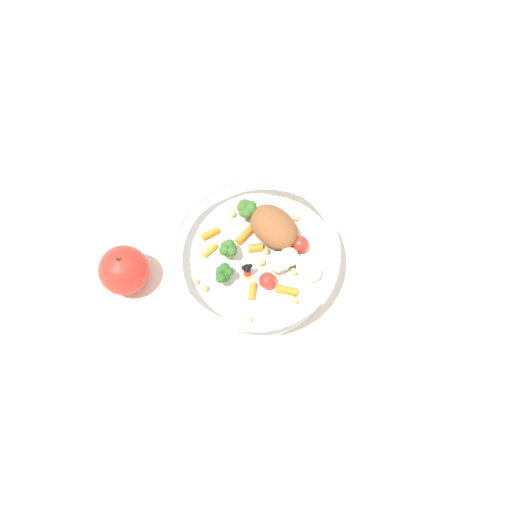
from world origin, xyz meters
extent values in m
plane|color=silver|center=(0.00, 0.00, 0.00)|extent=(2.40, 2.40, 0.00)
cylinder|color=white|center=(0.00, 0.01, 0.01)|extent=(0.25, 0.25, 0.01)
torus|color=white|center=(0.00, 0.01, 0.06)|extent=(0.26, 0.26, 0.01)
ellipsoid|color=brown|center=(0.02, -0.05, 0.04)|extent=(0.09, 0.07, 0.05)
cylinder|color=#8EB766|center=(0.03, 0.03, 0.02)|extent=(0.01, 0.01, 0.02)
sphere|color=#386B28|center=(0.04, 0.03, 0.04)|extent=(0.02, 0.02, 0.02)
sphere|color=#386B28|center=(0.04, 0.03, 0.04)|extent=(0.01, 0.01, 0.01)
sphere|color=#386B28|center=(0.03, 0.04, 0.04)|extent=(0.02, 0.02, 0.02)
sphere|color=#386B28|center=(0.03, 0.04, 0.04)|extent=(0.02, 0.02, 0.02)
sphere|color=#386B28|center=(0.02, 0.03, 0.04)|extent=(0.02, 0.02, 0.02)
sphere|color=#386B28|center=(0.03, 0.03, 0.04)|extent=(0.02, 0.02, 0.02)
sphere|color=#386B28|center=(0.03, 0.03, 0.03)|extent=(0.02, 0.02, 0.02)
sphere|color=#386B28|center=(0.04, 0.03, 0.04)|extent=(0.02, 0.02, 0.02)
cylinder|color=#7FAD5B|center=(0.07, -0.03, 0.02)|extent=(0.01, 0.01, 0.02)
sphere|color=#386B28|center=(0.08, -0.03, 0.04)|extent=(0.02, 0.02, 0.02)
sphere|color=#386B28|center=(0.07, -0.03, 0.04)|extent=(0.02, 0.02, 0.02)
sphere|color=#386B28|center=(0.07, -0.02, 0.04)|extent=(0.02, 0.02, 0.02)
sphere|color=#386B28|center=(0.06, -0.03, 0.04)|extent=(0.02, 0.02, 0.02)
sphere|color=#386B28|center=(0.06, -0.04, 0.04)|extent=(0.02, 0.02, 0.02)
sphere|color=#386B28|center=(0.07, -0.04, 0.04)|extent=(0.02, 0.02, 0.02)
sphere|color=#386B28|center=(0.07, -0.04, 0.04)|extent=(0.01, 0.01, 0.01)
cylinder|color=#7FAD5B|center=(0.01, 0.06, 0.02)|extent=(0.01, 0.01, 0.02)
sphere|color=#2D6023|center=(0.01, 0.06, 0.04)|extent=(0.01, 0.01, 0.01)
sphere|color=#2D6023|center=(0.01, 0.07, 0.04)|extent=(0.01, 0.01, 0.01)
sphere|color=#2D6023|center=(0.00, 0.07, 0.04)|extent=(0.02, 0.02, 0.02)
sphere|color=#2D6023|center=(0.00, 0.06, 0.03)|extent=(0.02, 0.02, 0.02)
sphere|color=#2D6023|center=(0.00, 0.06, 0.04)|extent=(0.01, 0.01, 0.01)
sphere|color=#2D6023|center=(0.01, 0.06, 0.04)|extent=(0.02, 0.02, 0.02)
sphere|color=silver|center=(-0.05, -0.05, 0.02)|extent=(0.03, 0.03, 0.03)
sphere|color=silver|center=(-0.06, -0.04, 0.03)|extent=(0.03, 0.03, 0.03)
sphere|color=silver|center=(-0.07, -0.05, 0.03)|extent=(0.03, 0.03, 0.03)
sphere|color=silver|center=(-0.07, -0.05, 0.02)|extent=(0.03, 0.03, 0.03)
sphere|color=silver|center=(-0.07, -0.05, 0.03)|extent=(0.02, 0.02, 0.02)
sphere|color=silver|center=(-0.07, -0.05, 0.02)|extent=(0.03, 0.03, 0.03)
sphere|color=silver|center=(-0.03, -0.02, 0.03)|extent=(0.03, 0.03, 0.03)
sphere|color=silver|center=(-0.03, -0.01, 0.03)|extent=(0.02, 0.02, 0.02)
sphere|color=silver|center=(-0.03, -0.02, 0.02)|extent=(0.03, 0.03, 0.03)
sphere|color=silver|center=(-0.03, -0.03, 0.03)|extent=(0.03, 0.03, 0.03)
cube|color=yellow|center=(-0.01, 0.03, 0.01)|extent=(0.02, 0.02, 0.00)
cylinder|color=red|center=(-0.01, 0.03, 0.02)|extent=(0.02, 0.02, 0.02)
sphere|color=black|center=(-0.01, 0.03, 0.04)|extent=(0.01, 0.01, 0.01)
sphere|color=black|center=(-0.01, 0.03, 0.04)|extent=(0.01, 0.01, 0.01)
sphere|color=black|center=(-0.01, 0.02, 0.04)|extent=(0.01, 0.01, 0.01)
cylinder|color=orange|center=(-0.04, 0.04, 0.02)|extent=(0.03, 0.03, 0.01)
cylinder|color=orange|center=(0.01, -0.01, 0.02)|extent=(0.02, 0.03, 0.01)
cylinder|color=orange|center=(0.08, 0.03, 0.02)|extent=(0.02, 0.03, 0.01)
cylinder|color=orange|center=(0.06, 0.05, 0.02)|extent=(0.01, 0.03, 0.01)
cylinder|color=orange|center=(0.04, -0.01, 0.02)|extent=(0.02, 0.04, 0.01)
cylinder|color=orange|center=(-0.07, 0.00, 0.02)|extent=(0.03, 0.03, 0.01)
sphere|color=red|center=(-0.03, -0.06, 0.02)|extent=(0.03, 0.03, 0.03)
sphere|color=red|center=(-0.04, 0.01, 0.02)|extent=(0.03, 0.03, 0.03)
sphere|color=tan|center=(0.09, -0.02, 0.02)|extent=(0.01, 0.01, 0.01)
sphere|color=#D1B775|center=(-0.05, -0.03, 0.02)|extent=(0.01, 0.01, 0.01)
sphere|color=tan|center=(-0.01, 0.00, 0.02)|extent=(0.01, 0.01, 0.01)
sphere|color=tan|center=(0.00, -0.02, 0.02)|extent=(0.01, 0.01, 0.01)
sphere|color=tan|center=(0.01, 0.10, 0.02)|extent=(0.01, 0.01, 0.01)
sphere|color=tan|center=(-0.09, 0.00, 0.02)|extent=(0.01, 0.01, 0.01)
sphere|color=#D1B775|center=(0.02, -0.09, 0.02)|extent=(0.01, 0.01, 0.01)
sphere|color=#D1B775|center=(-0.07, 0.07, 0.02)|extent=(0.01, 0.01, 0.01)
sphere|color=tan|center=(0.03, 0.10, 0.02)|extent=(0.01, 0.01, 0.01)
sphere|color=red|center=(0.10, 0.18, 0.04)|extent=(0.08, 0.08, 0.08)
cylinder|color=brown|center=(0.10, 0.18, 0.08)|extent=(0.00, 0.00, 0.01)
cube|color=silver|center=(-0.19, -0.12, 0.00)|extent=(0.15, 0.15, 0.01)
camera|label=1|loc=(-0.26, 0.21, 0.76)|focal=36.48mm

